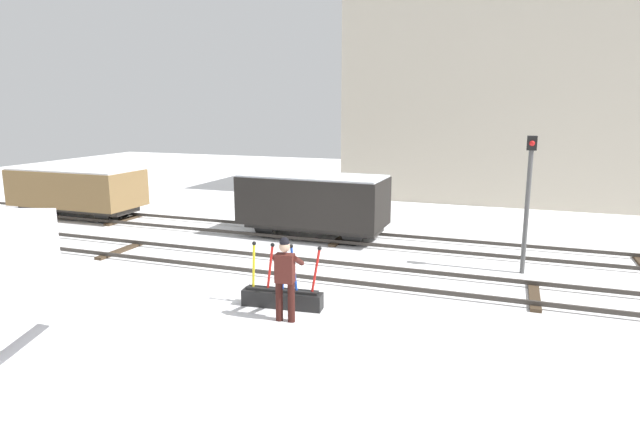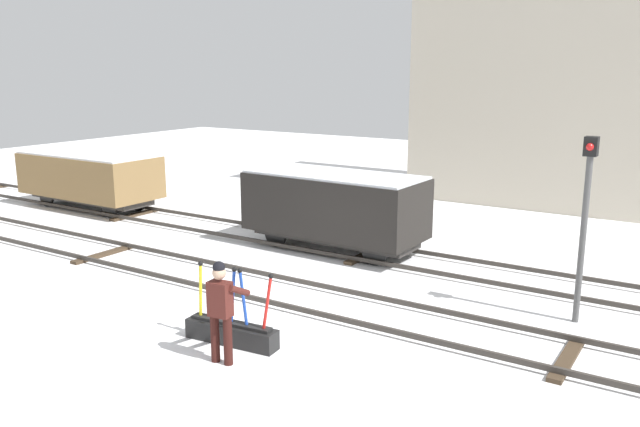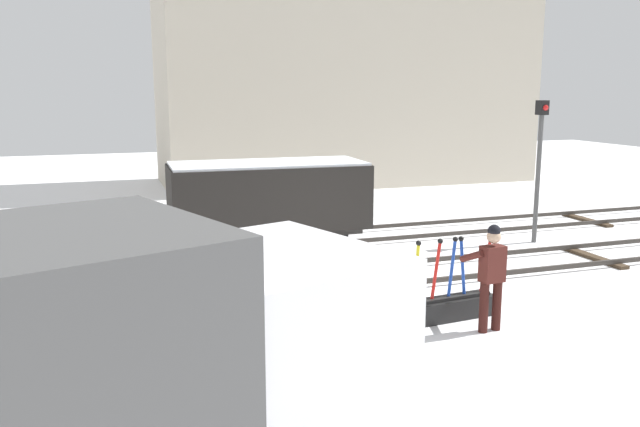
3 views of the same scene
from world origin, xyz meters
TOP-DOWN VIEW (x-y plane):
  - ground_plane at (0.00, 0.00)m, footprint 60.00×60.00m
  - track_main_line at (0.00, 0.00)m, footprint 44.00×1.94m
  - track_siding_near at (0.00, 3.68)m, footprint 44.00×1.94m
  - switch_lever_frame at (0.61, -2.49)m, footprint 1.83×0.53m
  - rail_worker at (0.98, -3.16)m, footprint 0.58×0.69m
  - signal_post at (5.61, 1.90)m, footprint 0.24×0.32m
  - apartment_building at (5.14, 14.50)m, footprint 15.63×5.95m
  - freight_car_near_switch at (-0.98, 3.68)m, footprint 4.88×2.16m

SIDE VIEW (x-z plane):
  - ground_plane at x=0.00m, z-range 0.00..0.00m
  - track_siding_near at x=0.00m, z-range 0.02..0.20m
  - track_main_line at x=0.00m, z-range 0.02..0.20m
  - switch_lever_frame at x=0.61m, z-range -0.47..0.98m
  - rail_worker at x=0.98m, z-range 0.12..1.90m
  - freight_car_near_switch at x=-0.98m, z-range 0.18..2.30m
  - signal_post at x=5.61m, z-range 0.42..4.04m
  - apartment_building at x=5.14m, z-range 0.01..10.71m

